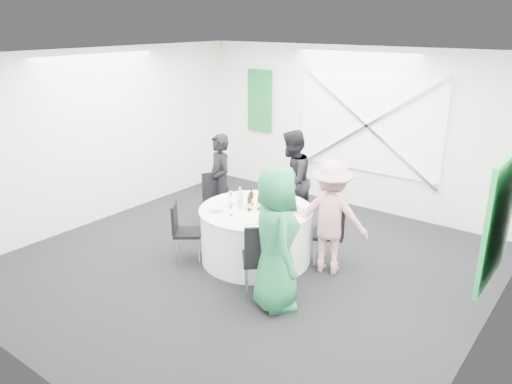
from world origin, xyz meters
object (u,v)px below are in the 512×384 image
Objects in this scene: person_woman_pink at (331,217)px; green_water_bottle at (269,199)px; chair_back_left at (218,198)px; chair_back at (288,202)px; clear_water_bottle at (240,200)px; person_man_back_left at (220,182)px; banquet_table at (256,234)px; chair_front_left at (183,227)px; person_man_back at (291,181)px; chair_front_right at (262,255)px; person_woman_green at (276,239)px; chair_back_right at (334,228)px.

person_woman_pink is 4.99× the size of green_water_bottle.
chair_back_left is at bearing -20.65° from person_woman_pink.
chair_back is 1.20m from clear_water_bottle.
person_man_back_left is 1.36m from green_water_bottle.
banquet_table is at bearing -90.00° from chair_back_left.
person_man_back is at bearing -55.20° from chair_front_left.
person_woman_pink is at bearing 18.46° from banquet_table.
person_man_back_left is (-1.83, 1.35, 0.20)m from chair_front_right.
person_woman_pink is at bearing 20.22° from clear_water_bottle.
banquet_table is 1.34m from person_man_back_left.
chair_front_right is 3.27× the size of clear_water_bottle.
chair_front_left is at bearing -47.66° from person_man_back_left.
clear_water_bottle reaches higher than chair_back_left.
person_man_back reaches higher than chair_back.
chair_back_right is at bearing -48.69° from person_woman_green.
chair_back_left is 3.24× the size of clear_water_bottle.
person_man_back_left is (-1.15, 0.57, 0.39)m from banquet_table.
chair_back_right is 0.58× the size of person_woman_pink.
person_woman_green is (1.95, -1.22, 0.29)m from chair_back_left.
person_man_back reaches higher than chair_back_right.
chair_back_right is at bearing 30.14° from banquet_table.
chair_back_left is 1.97m from chair_back_right.
chair_front_left is 2.78× the size of clear_water_bottle.
person_woman_pink is at bearing -146.01° from chair_front_right.
chair_back is 1.09m from chair_back_left.
chair_back_left is 0.28m from person_man_back_left.
chair_back is 1.78m from chair_front_left.
chair_back_left reaches higher than chair_back.
chair_back_right is at bearing 25.24° from person_man_back_left.
banquet_table is 1.01× the size of person_man_back_left.
chair_back reaches higher than chair_front_left.
green_water_bottle is (0.94, 0.75, 0.40)m from chair_front_left.
clear_water_bottle is at bearing -143.53° from green_water_bottle.
chair_front_right is at bearing -37.90° from clear_water_bottle.
chair_back is 2.00m from chair_front_right.
green_water_bottle is at bearing -81.92° from chair_back_left.
person_man_back_left is 2.14m from person_woman_pink.
green_water_bottle is at bearing -8.63° from person_woman_green.
banquet_table is at bearing -90.00° from chair_front_right.
green_water_bottle is (1.17, -0.27, 0.31)m from chair_back_left.
person_woman_pink is at bearing -99.51° from chair_front_left.
clear_water_bottle is at bearing -9.10° from person_man_back.
chair_front_left is 0.49× the size of person_woman_green.
green_water_bottle is (1.28, -0.43, 0.11)m from person_man_back_left.
chair_back_right is 1.33m from clear_water_bottle.
chair_front_right is at bearing -74.16° from chair_back.
person_woman_green reaches higher than chair_front_left.
chair_front_left is at bearing -142.61° from banquet_table.
chair_back is 1.13m from person_man_back_left.
banquet_table is at bearing 0.00° from person_woman_green.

